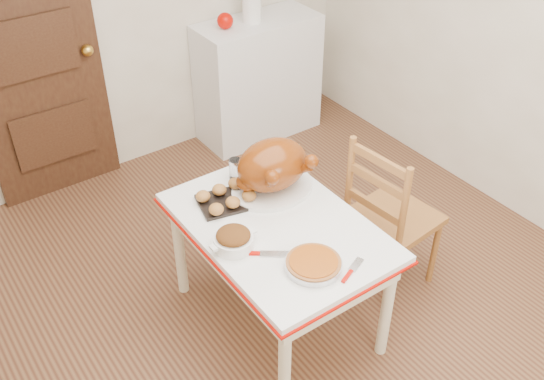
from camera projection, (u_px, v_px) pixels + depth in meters
floor at (303, 307)px, 3.64m from camera, size 3.50×4.00×0.00m
wall_right at (543, 35)px, 3.70m from camera, size 0.00×4.00×2.50m
door_back at (34, 55)px, 3.99m from camera, size 0.85×0.06×2.06m
sideboard at (258, 79)px, 4.94m from camera, size 0.96×0.43×0.96m
kitchen_table at (277, 274)px, 3.36m from camera, size 0.81×1.18×0.70m
chair_oak at (394, 214)px, 3.53m from camera, size 0.48×0.48×1.00m
apple at (225, 21)px, 4.49m from camera, size 0.12×0.12×0.12m
turkey_platter at (272, 167)px, 3.29m from camera, size 0.51×0.43×0.30m
pumpkin_pie at (314, 263)px, 2.87m from camera, size 0.28×0.28×0.06m
stuffing_dish at (233, 239)px, 2.98m from camera, size 0.29×0.26×0.10m
rolls_tray at (226, 197)px, 3.26m from camera, size 0.33×0.28×0.08m
pie_server at (352, 270)px, 2.87m from camera, size 0.19×0.12×0.01m
carving_knife at (268, 254)px, 2.96m from camera, size 0.25×0.20×0.01m
drinking_glass at (235, 169)px, 3.43m from camera, size 0.08×0.08×0.12m
shaker_pair at (276, 155)px, 3.57m from camera, size 0.10×0.07×0.09m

